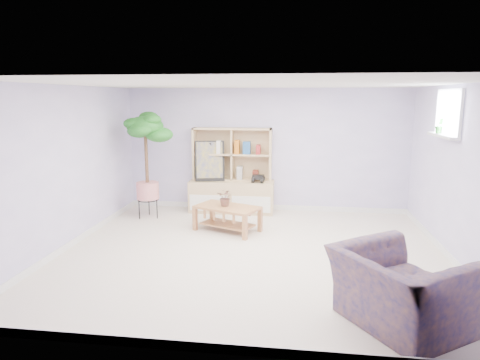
# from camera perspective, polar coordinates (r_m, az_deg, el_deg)

# --- Properties ---
(floor) EXTENTS (5.50, 5.00, 0.01)m
(floor) POSITION_cam_1_polar(r_m,az_deg,el_deg) (6.29, 1.66, -9.73)
(floor) COLOR beige
(floor) RESTS_ON ground
(ceiling) EXTENTS (5.50, 5.00, 0.01)m
(ceiling) POSITION_cam_1_polar(r_m,az_deg,el_deg) (5.88, 1.79, 12.70)
(ceiling) COLOR white
(ceiling) RESTS_ON walls
(walls) EXTENTS (5.51, 5.01, 2.40)m
(walls) POSITION_cam_1_polar(r_m,az_deg,el_deg) (5.97, 1.72, 1.11)
(walls) COLOR #B9B1E1
(walls) RESTS_ON floor
(baseboard) EXTENTS (5.50, 5.00, 0.10)m
(baseboard) POSITION_cam_1_polar(r_m,az_deg,el_deg) (6.27, 1.66, -9.31)
(baseboard) COLOR white
(baseboard) RESTS_ON floor
(window) EXTENTS (0.10, 0.98, 0.68)m
(window) POSITION_cam_1_polar(r_m,az_deg,el_deg) (6.80, 26.12, 8.00)
(window) COLOR silver
(window) RESTS_ON walls
(window_sill) EXTENTS (0.14, 1.00, 0.04)m
(window_sill) POSITION_cam_1_polar(r_m,az_deg,el_deg) (6.80, 25.41, 5.34)
(window_sill) COLOR white
(window_sill) RESTS_ON walls
(storage_unit) EXTENTS (1.64, 0.55, 1.64)m
(storage_unit) POSITION_cam_1_polar(r_m,az_deg,el_deg) (8.30, -1.13, 1.25)
(storage_unit) COLOR beige
(storage_unit) RESTS_ON floor
(poster) EXTENTS (0.58, 0.24, 0.78)m
(poster) POSITION_cam_1_polar(r_m,az_deg,el_deg) (8.31, -4.05, 2.54)
(poster) COLOR gold
(poster) RESTS_ON storage_unit
(toy_truck) EXTENTS (0.33, 0.24, 0.17)m
(toy_truck) POSITION_cam_1_polar(r_m,az_deg,el_deg) (8.19, 2.45, 0.25)
(toy_truck) COLOR black
(toy_truck) RESTS_ON storage_unit
(coffee_table) EXTENTS (1.19, 0.94, 0.43)m
(coffee_table) POSITION_cam_1_polar(r_m,az_deg,el_deg) (7.23, -1.69, -5.17)
(coffee_table) COLOR #A46242
(coffee_table) RESTS_ON floor
(table_plant) EXTENTS (0.33, 0.31, 0.30)m
(table_plant) POSITION_cam_1_polar(r_m,az_deg,el_deg) (7.15, -1.93, -2.35)
(table_plant) COLOR #246022
(table_plant) RESTS_ON coffee_table
(floor_tree) EXTENTS (0.88, 0.88, 1.97)m
(floor_tree) POSITION_cam_1_polar(r_m,az_deg,el_deg) (8.04, -12.34, 1.87)
(floor_tree) COLOR #165A1E
(floor_tree) RESTS_ON floor
(armchair) EXTENTS (1.50, 1.53, 0.86)m
(armchair) POSITION_cam_1_polar(r_m,az_deg,el_deg) (4.56, 20.62, -12.92)
(armchair) COLOR navy
(armchair) RESTS_ON floor
(sill_plant) EXTENTS (0.13, 0.11, 0.23)m
(sill_plant) POSITION_cam_1_polar(r_m,az_deg,el_deg) (6.95, 25.09, 6.58)
(sill_plant) COLOR #165A1E
(sill_plant) RESTS_ON window_sill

